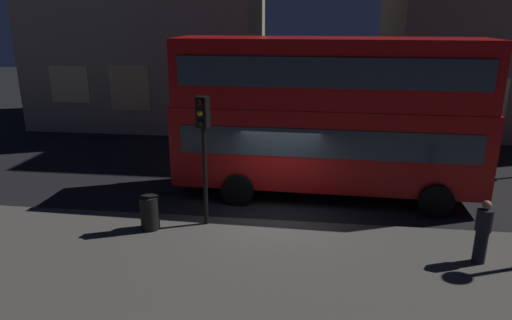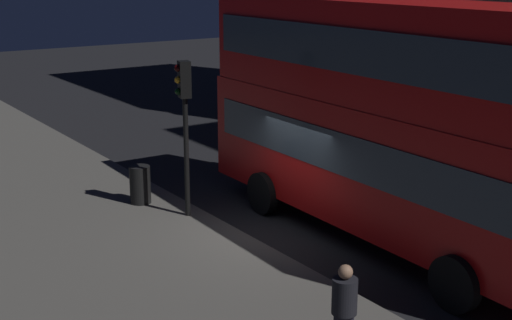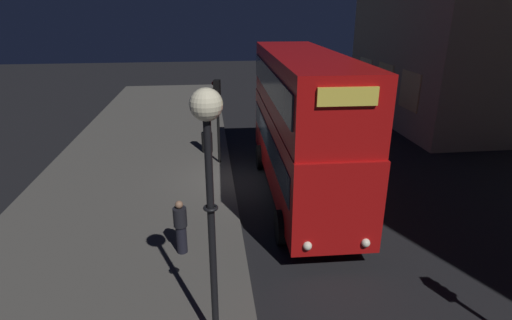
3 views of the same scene
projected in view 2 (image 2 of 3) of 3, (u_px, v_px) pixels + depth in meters
The scene contains 6 objects.
ground_plane at pixel (269, 237), 16.09m from camera, with size 80.00×80.00×0.00m, color black.
sidewalk_slab at pixel (77, 283), 13.59m from camera, with size 44.00×8.08×0.12m, color #4C4944.
double_decker_bus at pixel (382, 109), 15.25m from camera, with size 10.20×2.95×5.27m.
traffic_light_near_kerb at pixel (184, 106), 16.39m from camera, with size 0.38×0.39×3.73m.
pedestrian at pixel (344, 315), 10.50m from camera, with size 0.38×0.38×1.63m.
litter_bin at pixel (140, 185), 17.89m from camera, with size 0.53×0.53×0.97m, color black.
Camera 2 is at (12.23, -8.77, 5.95)m, focal length 49.66 mm.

